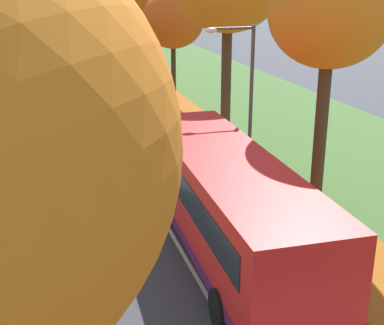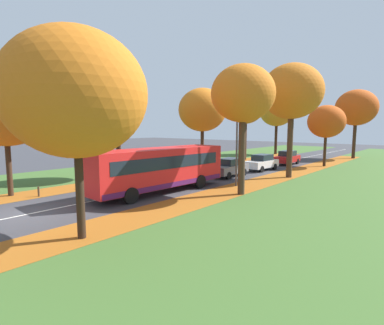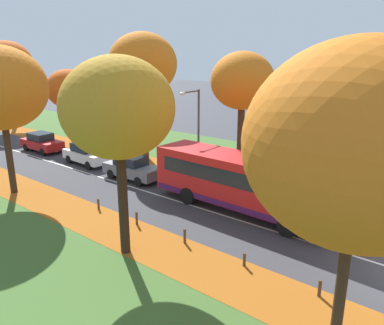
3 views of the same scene
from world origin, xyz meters
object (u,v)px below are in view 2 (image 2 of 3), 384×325
at_px(tree_left_mid, 202,110).
at_px(streetlamp_right, 233,136).
at_px(tree_left_near, 117,107).
at_px(tree_right_near, 243,94).
at_px(car_white_following, 262,162).
at_px(tree_left_distant, 277,111).
at_px(tree_right_mid, 292,92).
at_px(tree_left_far, 246,108).
at_px(car_grey_lead, 229,167).
at_px(tree_right_far, 326,122).
at_px(car_red_third_in_line, 287,158).
at_px(bollard_third, 84,185).
at_px(tree_right_nearest, 76,94).
at_px(bollard_second, 39,192).
at_px(bollard_fourth, 120,179).
at_px(bollard_fifth, 149,174).
at_px(bollard_sixth, 174,171).
at_px(tree_left_nearest, 4,103).
at_px(bus, 159,167).
at_px(tree_right_distant, 356,108).

height_order(tree_left_mid, streetlamp_right, tree_left_mid).
bearing_deg(tree_left_near, tree_right_near, 6.99).
xyz_separation_m(tree_left_mid, car_white_following, (6.57, 1.59, -5.47)).
distance_m(tree_left_distant, tree_right_mid, 23.54).
xyz_separation_m(tree_left_mid, tree_right_mid, (10.50, -0.82, 1.11)).
xyz_separation_m(tree_left_far, car_grey_lead, (6.24, -12.98, -6.18)).
distance_m(tree_left_far, tree_right_far, 10.60).
bearing_deg(car_red_third_in_line, tree_right_near, -75.79).
height_order(bollard_third, car_grey_lead, car_grey_lead).
distance_m(bollard_third, car_white_following, 17.64).
bearing_deg(tree_left_far, streetlamp_right, -61.68).
bearing_deg(tree_left_distant, tree_right_nearest, -74.76).
xyz_separation_m(tree_left_far, car_white_following, (6.57, -7.55, -6.18)).
xyz_separation_m(tree_left_near, streetlamp_right, (9.39, 3.55, -2.40)).
distance_m(tree_left_distant, bollard_third, 35.94).
height_order(car_grey_lead, car_white_following, same).
height_order(tree_left_far, streetlamp_right, tree_left_far).
relative_size(tree_left_near, bollard_second, 12.72).
height_order(tree_right_mid, bollard_fourth, tree_right_mid).
distance_m(tree_left_far, bollard_fifth, 19.57).
bearing_deg(bollard_sixth, tree_left_near, -115.21).
distance_m(tree_right_far, bollard_fourth, 23.55).
distance_m(bollard_third, bollard_fourth, 3.06).
bearing_deg(car_white_following, bollard_sixth, -122.76).
relative_size(tree_left_mid, bollard_third, 15.17).
distance_m(tree_left_near, car_white_following, 15.24).
distance_m(bollard_fifth, streetlamp_right, 8.27).
bearing_deg(tree_left_nearest, bollard_fourth, 77.26).
bearing_deg(tree_left_far, tree_left_near, -91.69).
distance_m(bollard_fourth, bollard_sixth, 6.12).
xyz_separation_m(tree_left_near, bus, (6.89, -1.64, -4.44)).
bearing_deg(bollard_third, tree_left_mid, 95.96).
xyz_separation_m(bollard_fourth, car_red_third_in_line, (4.96, 20.16, 0.47)).
bearing_deg(bollard_third, bollard_fifth, 90.55).
distance_m(tree_left_mid, tree_right_distant, 23.39).
height_order(bollard_third, bus, bus).
distance_m(bollard_second, car_grey_lead, 15.29).
bearing_deg(tree_right_nearest, tree_right_mid, 89.39).
height_order(bollard_sixth, car_white_following, car_white_following).
relative_size(bollard_third, car_white_following, 0.13).
bearing_deg(bus, bollard_fifth, 146.15).
xyz_separation_m(streetlamp_right, car_grey_lead, (-2.57, 3.36, -2.92)).
distance_m(tree_right_near, tree_right_far, 18.48).
bearing_deg(bollard_second, tree_left_mid, 94.80).
bearing_deg(tree_left_distant, tree_left_nearest, -89.13).
height_order(tree_left_nearest, streetlamp_right, tree_left_nearest).
relative_size(tree_right_nearest, streetlamp_right, 1.35).
distance_m(tree_left_nearest, bollard_sixth, 14.55).
relative_size(bollard_second, bollard_fourth, 0.93).
distance_m(tree_left_far, bollard_second, 28.36).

